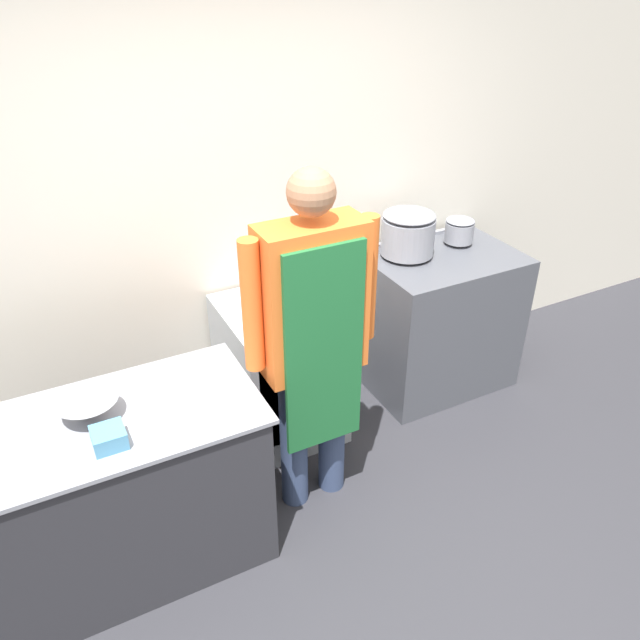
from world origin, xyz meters
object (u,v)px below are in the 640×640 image
object	(u,v)px
person_cook	(313,330)
sauce_pot	(459,230)
mixing_bowl	(88,408)
stock_pot	(408,232)
stove	(438,320)
plastic_tub	(109,438)
fridge_unit	(280,370)

from	to	relation	value
person_cook	sauce_pot	world-z (taller)	person_cook
mixing_bowl	stock_pot	world-z (taller)	stock_pot
mixing_bowl	stock_pot	bearing A→B (deg)	17.10
person_cook	stock_pot	world-z (taller)	person_cook
stove	mixing_bowl	world-z (taller)	mixing_bowl
plastic_tub	mixing_bowl	bearing A→B (deg)	101.11
mixing_bowl	sauce_pot	distance (m)	2.49
fridge_unit	person_cook	distance (m)	0.86
fridge_unit	sauce_pot	distance (m)	1.45
stove	mixing_bowl	distance (m)	2.32
fridge_unit	person_cook	xyz separation A→B (m)	(-0.07, -0.59, 0.62)
fridge_unit	person_cook	bearing A→B (deg)	-97.27
mixing_bowl	stove	bearing A→B (deg)	12.73
stove	mixing_bowl	xyz separation A→B (m)	(-2.22, -0.50, 0.45)
mixing_bowl	plastic_tub	bearing A→B (deg)	-78.89
fridge_unit	person_cook	world-z (taller)	person_cook
person_cook	mixing_bowl	distance (m)	1.03
mixing_bowl	plastic_tub	world-z (taller)	mixing_bowl
person_cook	mixing_bowl	xyz separation A→B (m)	(-1.02, 0.06, -0.13)
plastic_tub	stock_pot	xyz separation A→B (m)	(1.97, 0.83, 0.18)
fridge_unit	plastic_tub	distance (m)	1.37
stock_pot	sauce_pot	world-z (taller)	stock_pot
mixing_bowl	sauce_pot	bearing A→B (deg)	14.41
mixing_bowl	sauce_pot	xyz separation A→B (m)	(2.41, 0.62, 0.11)
stove	sauce_pot	distance (m)	0.60
fridge_unit	stock_pot	size ratio (longest dim) A/B	2.56
sauce_pot	mixing_bowl	bearing A→B (deg)	-165.59
fridge_unit	stove	bearing A→B (deg)	-1.06
person_cook	fridge_unit	bearing A→B (deg)	82.73
stock_pot	stove	bearing A→B (deg)	-29.07
fridge_unit	plastic_tub	world-z (taller)	plastic_tub
person_cook	mixing_bowl	size ratio (longest dim) A/B	6.83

